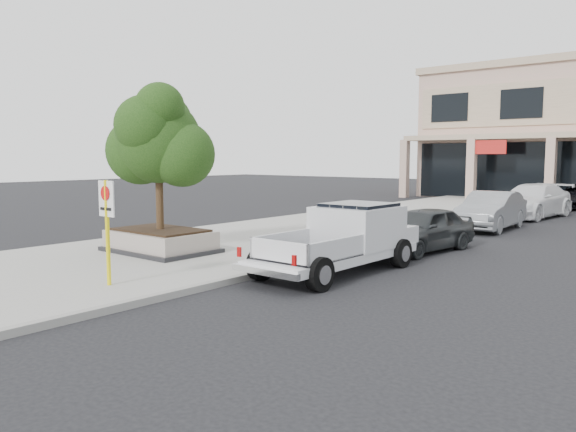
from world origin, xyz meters
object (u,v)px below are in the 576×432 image
(no_parking_sign, at_px, (107,218))
(curb_car_c, at_px, (532,201))
(curb_car_a, at_px, (422,229))
(planter, at_px, (161,241))
(pickup_truck, at_px, (336,239))
(curb_car_d, at_px, (576,196))
(curb_car_b, at_px, (491,211))
(planter_tree, at_px, (165,141))

(no_parking_sign, distance_m, curb_car_c, 22.07)
(curb_car_a, distance_m, curb_car_c, 12.64)
(no_parking_sign, distance_m, curb_car_a, 9.77)
(planter, distance_m, pickup_truck, 5.57)
(no_parking_sign, height_order, curb_car_c, no_parking_sign)
(curb_car_d, bearing_deg, curb_car_a, -86.59)
(no_parking_sign, xyz_separation_m, curb_car_b, (2.57, 15.95, -0.86))
(planter_tree, height_order, no_parking_sign, planter_tree)
(curb_car_b, relative_size, curb_car_d, 0.95)
(planter_tree, distance_m, no_parking_sign, 4.79)
(curb_car_b, xyz_separation_m, curb_car_d, (0.28, 12.77, -0.09))
(planter, xyz_separation_m, pickup_truck, (5.39, 1.35, 0.39))
(curb_car_d, bearing_deg, curb_car_b, -87.83)
(curb_car_a, distance_m, curb_car_b, 6.66)
(no_parking_sign, bearing_deg, curb_car_b, 80.83)
(planter, height_order, curb_car_c, curb_car_c)
(planter_tree, xyz_separation_m, curb_car_b, (5.15, 12.32, -2.64))
(curb_car_a, xyz_separation_m, curb_car_b, (-0.27, 6.65, 0.07))
(planter, relative_size, planter_tree, 0.80)
(planter, xyz_separation_m, curb_car_c, (5.14, 18.45, 0.34))
(curb_car_d, bearing_deg, curb_car_c, -90.12)
(no_parking_sign, xyz_separation_m, curb_car_d, (2.86, 28.72, -0.95))
(planter_tree, distance_m, curb_car_b, 13.61)
(pickup_truck, xyz_separation_m, curb_car_a, (0.16, 4.48, -0.17))
(no_parking_sign, bearing_deg, curb_car_c, 83.66)
(planter_tree, bearing_deg, no_parking_sign, -54.64)
(curb_car_c, bearing_deg, curb_car_a, -81.54)
(planter_tree, relative_size, curb_car_d, 0.81)
(curb_car_a, bearing_deg, curb_car_c, 99.34)
(curb_car_c, height_order, curb_car_d, curb_car_c)
(no_parking_sign, bearing_deg, planter_tree, 125.36)
(planter_tree, bearing_deg, pickup_truck, 12.78)
(curb_car_c, bearing_deg, planter_tree, -98.71)
(curb_car_c, bearing_deg, curb_car_d, 93.03)
(curb_car_b, height_order, curb_car_c, curb_car_c)
(no_parking_sign, xyz_separation_m, curb_car_a, (2.85, 9.29, -0.93))
(curb_car_d, bearing_deg, pickup_truck, -86.98)
(planter_tree, xyz_separation_m, curb_car_c, (5.01, 18.30, -2.60))
(no_parking_sign, bearing_deg, curb_car_a, 72.97)
(planter, height_order, curb_car_a, curb_car_a)
(planter_tree, distance_m, curb_car_a, 8.30)
(curb_car_a, bearing_deg, planter_tree, -126.23)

